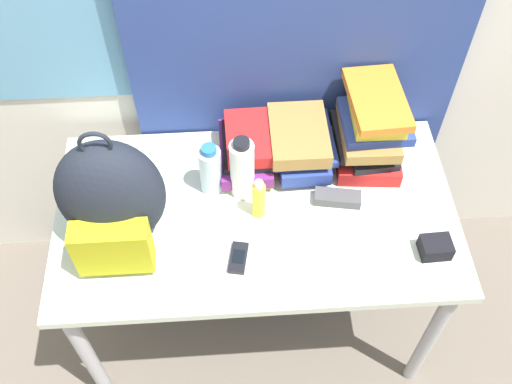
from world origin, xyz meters
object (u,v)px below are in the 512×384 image
(backpack, at_px, (111,199))
(book_stack_left, at_px, (248,148))
(book_stack_right, at_px, (370,131))
(camera_pouch, at_px, (435,247))
(water_bottle, at_px, (211,170))
(sunglasses_case, at_px, (338,198))
(sunscreen_bottle, at_px, (259,199))
(sports_bottle, at_px, (242,169))
(book_stack_center, at_px, (300,144))
(cell_phone, at_px, (238,258))

(backpack, relative_size, book_stack_left, 1.65)
(book_stack_left, relative_size, book_stack_right, 0.94)
(camera_pouch, bearing_deg, book_stack_left, 144.12)
(water_bottle, bearing_deg, sunglasses_case, -11.58)
(sunscreen_bottle, bearing_deg, water_bottle, 142.22)
(water_bottle, relative_size, camera_pouch, 2.12)
(book_stack_left, xyz_separation_m, sunglasses_case, (0.28, -0.19, -0.05))
(book_stack_left, bearing_deg, sunglasses_case, -33.55)
(sports_bottle, bearing_deg, water_bottle, 168.03)
(backpack, relative_size, camera_pouch, 4.87)
(book_stack_center, relative_size, book_stack_right, 0.94)
(book_stack_left, xyz_separation_m, camera_pouch, (0.55, -0.40, -0.04))
(sunscreen_bottle, relative_size, cell_phone, 1.43)
(book_stack_center, bearing_deg, cell_phone, -120.67)
(book_stack_right, distance_m, camera_pouch, 0.43)
(book_stack_left, xyz_separation_m, water_bottle, (-0.13, -0.10, 0.02))
(book_stack_right, bearing_deg, cell_phone, -140.06)
(cell_phone, height_order, camera_pouch, camera_pouch)
(book_stack_left, relative_size, sports_bottle, 1.13)
(sunscreen_bottle, distance_m, sunglasses_case, 0.27)
(sunscreen_bottle, bearing_deg, camera_pouch, -18.89)
(backpack, height_order, water_bottle, backpack)
(sports_bottle, bearing_deg, book_stack_center, 31.62)
(book_stack_right, bearing_deg, sunglasses_case, -123.93)
(sports_bottle, xyz_separation_m, camera_pouch, (0.57, -0.27, -0.09))
(sports_bottle, bearing_deg, backpack, -158.77)
(book_stack_left, relative_size, sunglasses_case, 1.78)
(backpack, xyz_separation_m, book_stack_center, (0.58, 0.27, -0.11))
(book_stack_center, height_order, book_stack_right, book_stack_right)
(book_stack_right, relative_size, cell_phone, 2.61)
(water_bottle, xyz_separation_m, cell_phone, (0.07, -0.28, -0.09))
(book_stack_left, xyz_separation_m, book_stack_center, (0.17, -0.00, 0.01))
(book_stack_center, height_order, sunglasses_case, book_stack_center)
(sunscreen_bottle, xyz_separation_m, camera_pouch, (0.53, -0.18, -0.05))
(book_stack_left, xyz_separation_m, sunscreen_bottle, (0.02, -0.22, 0.00))
(sunscreen_bottle, relative_size, sunglasses_case, 1.03)
(water_bottle, relative_size, sunglasses_case, 1.27)
(book_stack_center, bearing_deg, backpack, -155.00)
(sunglasses_case, bearing_deg, camera_pouch, -38.18)
(book_stack_center, relative_size, sunglasses_case, 1.78)
(book_stack_left, xyz_separation_m, book_stack_right, (0.40, -0.00, 0.06))
(book_stack_center, xyz_separation_m, book_stack_right, (0.23, -0.00, 0.05))
(water_bottle, height_order, sunglasses_case, water_bottle)
(water_bottle, xyz_separation_m, camera_pouch, (0.67, -0.29, -0.07))
(sunglasses_case, xyz_separation_m, camera_pouch, (0.27, -0.21, 0.01))
(sports_bottle, height_order, camera_pouch, sports_bottle)
(book_stack_right, bearing_deg, sports_bottle, -164.12)
(book_stack_left, height_order, book_stack_right, book_stack_right)
(book_stack_left, height_order, water_bottle, water_bottle)
(book_stack_right, distance_m, cell_phone, 0.61)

